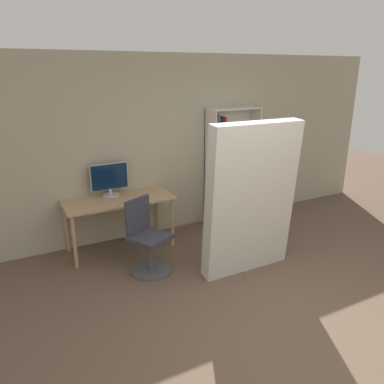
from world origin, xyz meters
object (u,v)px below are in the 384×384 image
at_px(bookshelf, 225,169).
at_px(mattress_near, 251,200).
at_px(office_chair, 147,242).
at_px(monitor, 110,179).

height_order(bookshelf, mattress_near, mattress_near).
xyz_separation_m(office_chair, bookshelf, (1.76, 0.96, 0.53)).
distance_m(bookshelf, mattress_near, 1.67).
xyz_separation_m(bookshelf, mattress_near, (-0.61, -1.56, 0.04)).
bearing_deg(bookshelf, mattress_near, -111.55).
relative_size(monitor, office_chair, 0.56).
relative_size(bookshelf, mattress_near, 0.99).
height_order(office_chair, bookshelf, bookshelf).
distance_m(monitor, bookshelf, 1.93).
bearing_deg(mattress_near, monitor, 130.14).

